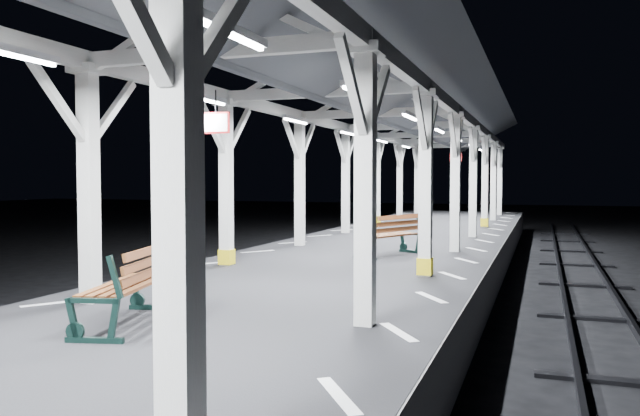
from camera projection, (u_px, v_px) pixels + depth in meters
The scene contains 9 objects.
ground at pixel (278, 349), 10.02m from camera, with size 120.00×120.00×0.00m, color black.
platform at pixel (278, 319), 10.00m from camera, with size 6.00×50.00×1.00m, color black.
hazard_stripes_left at pixel (148, 279), 10.80m from camera, with size 1.00×48.00×0.01m, color silver.
hazard_stripes_right at pixel (431, 297), 9.15m from camera, with size 1.00×48.00×0.01m, color silver.
track_left at pixel (34, 321), 11.71m from camera, with size 2.20×60.00×0.16m.
track_right at pixel (621, 378), 8.34m from camera, with size 2.20×60.00×0.16m.
canopy at pixel (277, 63), 9.79m from camera, with size 5.40×49.00×4.65m.
bench_near at pixel (135, 283), 7.42m from camera, with size 1.06×1.87×0.96m.
bench_mid at pixel (392, 234), 14.03m from camera, with size 1.30×1.86×0.95m.
Camera 1 is at (3.98, -9.10, 2.75)m, focal length 35.00 mm.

